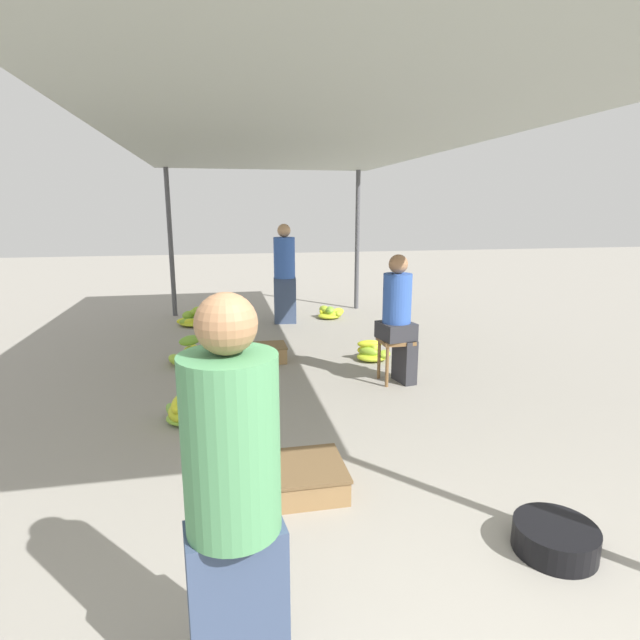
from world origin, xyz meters
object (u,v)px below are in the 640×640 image
banana_pile_left_2 (191,355)px  vendor_seated (399,316)px  shopper_walking_mid (285,272)px  banana_pile_left_0 (195,320)px  basin_black (555,538)px  crate_mid (304,477)px  banana_pile_right_1 (371,352)px  crate_near (270,353)px  banana_pile_right_0 (330,313)px  stool (395,348)px  banana_pile_left_1 (186,410)px  vendor_foreground (234,505)px

banana_pile_left_2 → vendor_seated: bearing=-27.5°
shopper_walking_mid → vendor_seated: bearing=-75.2°
banana_pile_left_0 → shopper_walking_mid: 1.63m
basin_black → crate_mid: (-1.24, 0.88, 0.01)m
banana_pile_left_2 → banana_pile_right_1: banana_pile_left_2 is taller
crate_near → shopper_walking_mid: bearing=77.2°
vendor_seated → banana_pile_right_0: size_ratio=2.87×
banana_pile_left_0 → crate_mid: size_ratio=1.17×
vendor_seated → crate_near: bearing=140.9°
stool → shopper_walking_mid: (-0.79, 3.07, 0.45)m
banana_pile_left_1 → banana_pile_left_0: bearing=91.2°
stool → crate_mid: bearing=-124.6°
crate_near → banana_pile_left_1: bearing=-118.5°
banana_pile_right_1 → shopper_walking_mid: 2.49m
basin_black → shopper_walking_mid: shopper_walking_mid is taller
vendor_seated → crate_mid: (-1.34, -1.91, -0.64)m
banana_pile_left_1 → banana_pile_right_1: (2.15, 1.46, -0.01)m
banana_pile_left_1 → banana_pile_left_2: bearing=91.2°
vendor_foreground → banana_pile_right_0: size_ratio=3.28×
banana_pile_left_1 → crate_near: 1.90m
crate_near → crate_mid: size_ratio=0.75×
banana_pile_left_0 → crate_mid: bearing=-79.7°
banana_pile_left_0 → basin_black: bearing=-70.1°
banana_pile_left_0 → banana_pile_left_1: (0.08, -3.81, 0.01)m
vendor_seated → banana_pile_right_0: (-0.01, 3.27, -0.63)m
vendor_foreground → banana_pile_left_0: 6.51m
banana_pile_right_1 → basin_black: bearing=-91.1°
vendor_seated → crate_mid: vendor_seated is taller
stool → banana_pile_left_2: stool is taller
banana_pile_left_1 → banana_pile_left_2: size_ratio=0.73×
crate_mid → shopper_walking_mid: shopper_walking_mid is taller
banana_pile_left_1 → banana_pile_right_1: bearing=34.2°
vendor_foreground → banana_pile_left_2: (-0.39, 4.44, -0.73)m
vendor_foreground → crate_near: 4.41m
banana_pile_right_0 → banana_pile_left_0: bearing=-177.5°
vendor_foreground → banana_pile_left_2: size_ratio=2.44×
stool → banana_pile_left_2: 2.49m
banana_pile_left_1 → banana_pile_left_2: 1.79m
vendor_foreground → banana_pile_right_0: (1.82, 6.55, -0.73)m
vendor_seated → crate_near: vendor_seated is taller
banana_pile_left_1 → banana_pile_right_1: same height
banana_pile_left_1 → crate_near: banana_pile_left_1 is taller
banana_pile_left_2 → basin_black: bearing=-61.7°
vendor_foreground → vendor_seated: vendor_foreground is taller
banana_pile_left_2 → banana_pile_right_1: bearing=-8.5°
banana_pile_left_1 → crate_near: size_ratio=1.18×
crate_mid → shopper_walking_mid: 5.07m
banana_pile_left_0 → vendor_foreground: bearing=-86.1°
stool → banana_pile_left_0: bearing=125.2°
crate_mid → banana_pile_left_2: bearing=106.0°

